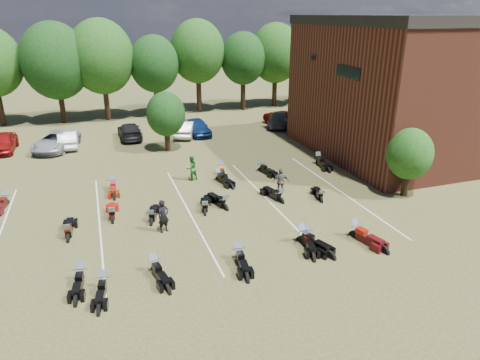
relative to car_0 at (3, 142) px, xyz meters
name	(u,v)px	position (x,y,z in m)	size (l,w,h in m)	color
ground	(256,227)	(15.05, -19.65, -0.77)	(160.00, 160.00, 0.00)	brown
car_0	(3,142)	(0.00, 0.00, 0.00)	(1.82, 4.53, 1.54)	maroon
car_1	(68,139)	(5.11, -0.41, -0.05)	(1.52, 4.37, 1.44)	silver
car_2	(56,141)	(4.16, -0.90, -0.01)	(2.52, 5.46, 1.52)	#9B9CA3
car_3	(130,131)	(10.40, 0.69, -0.07)	(1.97, 4.84, 1.41)	black
car_4	(198,127)	(16.62, -0.13, -0.01)	(1.79, 4.44, 1.51)	#0B1F4F
car_5	(186,129)	(15.44, -0.29, -0.04)	(1.55, 4.43, 1.46)	#AFB0AB
car_6	(286,119)	(26.02, 0.25, -0.06)	(2.36, 5.12, 1.42)	#610E05
car_7	(278,119)	(25.24, 0.41, -0.02)	(2.10, 5.18, 1.50)	#3B3A40
person_black	(163,216)	(10.29, -18.56, 0.13)	(0.66, 0.43, 1.80)	black
person_green	(191,168)	(13.38, -11.64, 0.11)	(0.85, 0.67, 1.76)	#2E722A
person_grey	(281,182)	(18.16, -15.98, 0.11)	(1.03, 0.43, 1.76)	#5C584F
motorcycle_0	(104,289)	(7.02, -22.81, -0.77)	(0.68, 2.12, 1.18)	black
motorcycle_1	(82,281)	(6.13, -21.88, -0.77)	(0.69, 2.17, 1.21)	black
motorcycle_2	(155,272)	(9.23, -22.26, -0.77)	(0.72, 2.26, 1.26)	black
motorcycle_3	(239,260)	(13.10, -22.50, -0.77)	(0.73, 2.29, 1.28)	black
motorcycle_4	(302,243)	(16.66, -22.02, -0.77)	(0.81, 2.53, 1.41)	black
motorcycle_5	(305,242)	(16.86, -21.99, -0.77)	(0.73, 2.30, 1.28)	black
motorcycle_6	(355,237)	(19.50, -22.39, -0.77)	(0.80, 2.53, 1.41)	#480A0E
motorcycle_7	(113,221)	(7.76, -16.44, -0.77)	(0.74, 2.32, 1.29)	#9E0F0B
motorcycle_8	(69,240)	(5.48, -17.86, -0.77)	(0.76, 2.39, 1.33)	black
motorcycle_9	(205,214)	(12.89, -17.18, -0.77)	(0.69, 2.17, 1.21)	black
motorcycle_10	(152,224)	(9.78, -17.40, -0.77)	(0.71, 2.23, 1.24)	black
motorcycle_11	(225,209)	(14.13, -16.94, -0.77)	(0.77, 2.42, 1.35)	black
motorcycle_12	(280,202)	(17.65, -17.10, -0.77)	(0.76, 2.39, 1.33)	black
motorcycle_13	(321,201)	(20.07, -17.81, -0.77)	(0.65, 2.05, 1.14)	black
motorcycle_14	(7,205)	(1.82, -12.05, -0.77)	(0.73, 2.29, 1.28)	#3D080E
motorcycle_15	(113,189)	(8.10, -11.56, -0.77)	(0.75, 2.34, 1.31)	maroon
motorcycle_17	(221,173)	(15.70, -10.98, -0.77)	(0.72, 2.27, 1.27)	black
motorcycle_18	(219,181)	(15.09, -12.42, -0.77)	(0.72, 2.26, 1.26)	black
motorcycle_19	(261,171)	(18.56, -11.61, -0.77)	(0.70, 2.21, 1.23)	black
motorcycle_20	(318,164)	(23.30, -11.57, -0.77)	(0.77, 2.43, 1.35)	black
brick_building	(463,83)	(37.05, -10.65, 4.59)	(25.40, 15.20, 10.70)	maroon
tree_line	(152,58)	(14.05, 9.35, 5.54)	(56.00, 6.00, 9.79)	black
young_tree_near_building	(410,154)	(25.55, -18.65, 1.98)	(2.80, 2.80, 4.16)	black
young_tree_midfield	(166,114)	(13.05, -4.15, 2.32)	(3.20, 3.20, 4.70)	black
parking_lines	(189,212)	(12.05, -16.65, -0.76)	(20.10, 14.00, 0.01)	silver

